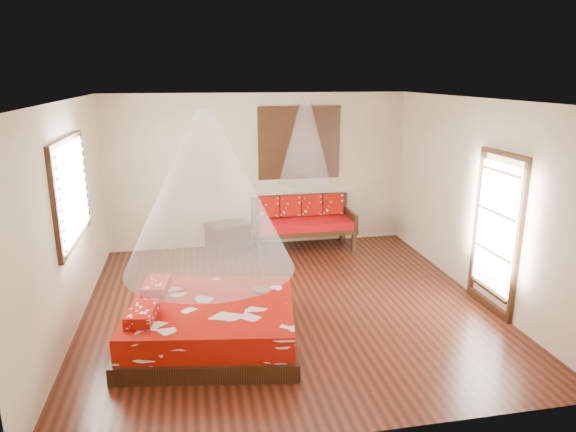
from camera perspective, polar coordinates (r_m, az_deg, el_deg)
name	(u,v)px	position (r m, az deg, el deg)	size (l,w,h in m)	color
room	(287,208)	(6.80, -0.11, 0.91)	(5.54, 5.54, 2.84)	black
bed	(211,323)	(6.31, -8.50, -11.67)	(2.25, 2.09, 0.63)	black
daybed	(303,220)	(9.43, 1.65, -0.47)	(1.83, 0.82, 0.96)	black
storage_chest	(228,237)	(9.38, -6.64, -2.33)	(0.89, 0.77, 0.51)	black
shutter_panel	(299,143)	(9.47, 1.27, 8.12)	(1.52, 0.06, 1.32)	black
window_left	(72,191)	(6.97, -22.90, 2.57)	(0.10, 1.74, 1.34)	black
glazed_door	(496,233)	(7.36, 22.10, -1.80)	(0.08, 1.02, 2.16)	black
wine_tray	(261,287)	(6.47, -3.02, -7.87)	(0.23, 0.23, 0.19)	brown
mosquito_net_main	(207,192)	(5.76, -8.96, 2.64)	(1.95, 1.95, 1.80)	white
mosquito_net_daybed	(305,141)	(9.01, 1.90, 8.38)	(0.93, 0.93, 1.50)	white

